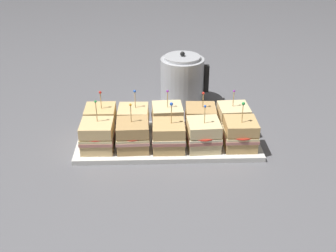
# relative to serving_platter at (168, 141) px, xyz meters

# --- Properties ---
(ground_plane) EXTENTS (6.00, 6.00, 0.00)m
(ground_plane) POSITION_rel_serving_platter_xyz_m (0.00, 0.00, -0.01)
(ground_plane) COLOR slate
(serving_platter) EXTENTS (0.66, 0.28, 0.02)m
(serving_platter) POSITION_rel_serving_platter_xyz_m (0.00, 0.00, 0.00)
(serving_platter) COLOR silver
(serving_platter) RESTS_ON ground_plane
(sandwich_front_far_left) EXTENTS (0.12, 0.12, 0.18)m
(sandwich_front_far_left) POSITION_rel_serving_platter_xyz_m (-0.25, -0.06, 0.06)
(sandwich_front_far_left) COLOR #DBB77A
(sandwich_front_far_left) RESTS_ON serving_platter
(sandwich_front_left) EXTENTS (0.12, 0.12, 0.17)m
(sandwich_front_left) POSITION_rel_serving_platter_xyz_m (-0.12, -0.06, 0.06)
(sandwich_front_left) COLOR tan
(sandwich_front_left) RESTS_ON serving_platter
(sandwich_front_center) EXTENTS (0.12, 0.12, 0.18)m
(sandwich_front_center) POSITION_rel_serving_platter_xyz_m (-0.00, -0.06, 0.06)
(sandwich_front_center) COLOR tan
(sandwich_front_center) RESTS_ON serving_platter
(sandwich_front_right) EXTENTS (0.12, 0.12, 0.17)m
(sandwich_front_right) POSITION_rel_serving_platter_xyz_m (0.12, -0.06, 0.06)
(sandwich_front_right) COLOR beige
(sandwich_front_right) RESTS_ON serving_platter
(sandwich_front_far_right) EXTENTS (0.12, 0.12, 0.18)m
(sandwich_front_far_right) POSITION_rel_serving_platter_xyz_m (0.25, -0.06, 0.06)
(sandwich_front_far_right) COLOR tan
(sandwich_front_far_right) RESTS_ON serving_platter
(sandwich_back_far_left) EXTENTS (0.12, 0.12, 0.17)m
(sandwich_back_far_left) POSITION_rel_serving_platter_xyz_m (-0.25, 0.06, 0.06)
(sandwich_back_far_left) COLOR tan
(sandwich_back_far_left) RESTS_ON serving_platter
(sandwich_back_left) EXTENTS (0.12, 0.12, 0.17)m
(sandwich_back_left) POSITION_rel_serving_platter_xyz_m (-0.13, 0.06, 0.06)
(sandwich_back_left) COLOR #DBB77A
(sandwich_back_left) RESTS_ON serving_platter
(sandwich_back_center) EXTENTS (0.12, 0.12, 0.17)m
(sandwich_back_center) POSITION_rel_serving_platter_xyz_m (0.00, 0.06, 0.06)
(sandwich_back_center) COLOR beige
(sandwich_back_center) RESTS_ON serving_platter
(sandwich_back_right) EXTENTS (0.12, 0.12, 0.16)m
(sandwich_back_right) POSITION_rel_serving_platter_xyz_m (0.12, 0.06, 0.06)
(sandwich_back_right) COLOR tan
(sandwich_back_right) RESTS_ON serving_platter
(sandwich_back_far_right) EXTENTS (0.12, 0.12, 0.16)m
(sandwich_back_far_right) POSITION_rel_serving_platter_xyz_m (0.25, 0.07, 0.06)
(sandwich_back_far_right) COLOR beige
(sandwich_back_far_right) RESTS_ON serving_platter
(kettle_steel) EXTENTS (0.21, 0.19, 0.23)m
(kettle_steel) POSITION_rel_serving_platter_xyz_m (0.07, 0.36, 0.10)
(kettle_steel) COLOR #B7BABF
(kettle_steel) RESTS_ON ground_plane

